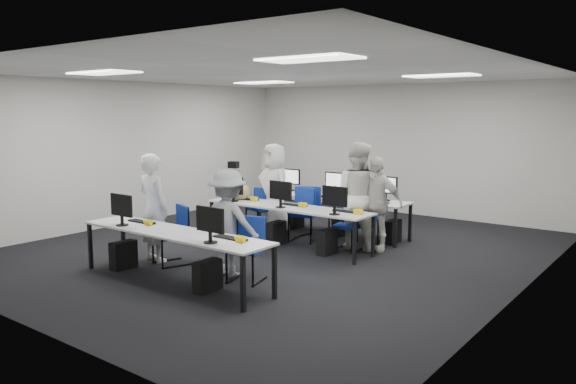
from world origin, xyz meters
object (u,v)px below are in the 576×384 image
Objects in this scene: chair_0 at (172,246)px; chair_2 at (263,217)px; desk_mid at (287,209)px; chair_6 at (312,221)px; student_2 at (274,189)px; chair_5 at (268,216)px; chair_1 at (247,261)px; chair_7 at (360,229)px; student_1 at (357,196)px; student_0 at (154,208)px; chair_3 at (305,224)px; chair_4 at (347,235)px; student_3 at (375,204)px; photographer at (228,223)px; desk_front at (174,235)px.

chair_2 reaches higher than chair_0.
chair_6 is at bearing 94.93° from desk_mid.
student_2 is at bearing -163.89° from chair_6.
chair_5 is at bearing 118.09° from chair_0.
desk_mid is at bearing -51.64° from chair_5.
chair_7 is at bearing 69.35° from chair_1.
chair_5 is 0.47× the size of student_1.
desk_mid is at bearing -113.43° from student_0.
desk_mid is 1.24m from student_1.
chair_7 is at bearing 22.85° from student_2.
chair_0 is at bearing 47.65° from student_1.
chair_3 is at bearing 93.60° from desk_mid.
chair_1 is 1.09× the size of chair_4.
photographer is (-0.97, -2.62, -0.03)m from student_3.
student_0 is 1.06× the size of student_3.
chair_1 is 0.92× the size of chair_6.
chair_5 reaches higher than desk_front.
chair_5 is 1.10m from chair_6.
student_3 is (0.58, 2.66, 0.53)m from chair_1.
chair_0 is at bearing -64.96° from chair_2.
student_3 is (0.38, 0.27, 0.55)m from chair_4.
chair_4 reaches higher than desk_front.
chair_3 is 2.58m from photographer.
student_1 reaches higher than chair_5.
chair_3 is 2.88m from student_0.
desk_mid is 1.94m from photographer.
student_1 is at bearing -117.09° from photographer.
chair_4 is (1.00, -0.15, -0.05)m from chair_3.
student_2 reaches higher than photographer.
chair_5 is at bearing 151.94° from chair_3.
chair_7 reaches higher than chair_3.
chair_0 is 0.94× the size of chair_6.
desk_front is 3.59m from student_3.
student_0 is (0.04, -2.91, 0.58)m from chair_5.
chair_6 is 1.28m from student_1.
chair_0 is 0.53× the size of student_0.
photographer reaches higher than chair_0.
desk_mid is 2.12m from chair_1.
desk_front is 3.24× the size of chair_7.
desk_front is 2.60m from desk_mid.
student_3 is at bearing -9.41° from chair_7.
student_0 is at bearing -125.95° from chair_3.
chair_5 is at bearing -83.08° from student_0.
student_2 is (-0.10, 2.70, 0.59)m from chair_0.
desk_front is at bearing -154.78° from chair_1.
chair_2 is (-1.07, 0.63, -0.37)m from desk_mid.
chair_0 reaches higher than desk_mid.
chair_5 is 0.54× the size of student_3.
chair_2 is 2.18m from student_1.
chair_0 reaches higher than chair_4.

